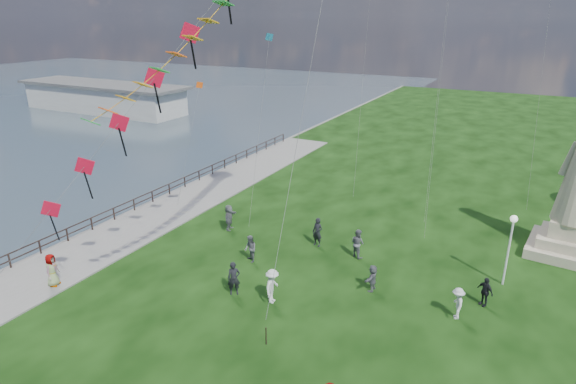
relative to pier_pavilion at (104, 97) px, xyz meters
The scene contains 15 objects.
waterfront 49.44m from the pier_pavilion, 41.92° to the right, with size 200.00×200.00×1.51m.
pier_pavilion is the anchor object (origin of this frame).
lamppost 67.79m from the pier_pavilion, 24.77° to the right, with size 0.38×0.38×4.15m.
person_0 60.78m from the pier_pavilion, 36.48° to the right, with size 0.68×0.45×1.87m, color black.
person_1 57.82m from the pier_pavilion, 34.37° to the right, with size 0.82×0.51×1.69m, color #595960.
person_2 62.40m from the pier_pavilion, 35.08° to the right, with size 1.21×0.63×1.88m, color silver.
person_5 52.86m from the pier_pavilion, 33.73° to the right, with size 1.70×0.73×1.83m, color #595960.
person_6 58.08m from the pier_pavilion, 29.74° to the right, with size 0.70×0.46×1.91m, color black.
person_7 60.66m from the pier_pavilion, 28.62° to the right, with size 0.89×0.55×1.83m, color #595960.
person_8 68.23m from the pier_pavilion, 28.81° to the right, with size 1.07×0.55×1.65m, color silver.
person_9 68.31m from the pier_pavilion, 27.04° to the right, with size 0.93×0.48×1.59m, color black.
person_10 56.44m from the pier_pavilion, 45.32° to the right, with size 0.91×0.56×1.87m, color #595960.
person_11 64.07m from the pier_pavilion, 30.34° to the right, with size 1.39×0.60×1.50m, color #595960.
red_kite_train 58.49m from the pier_pavilion, 40.18° to the right, with size 9.66×9.35×15.85m.
small_kites 59.43m from the pier_pavilion, 19.21° to the right, with size 31.14×17.84×28.02m.
Camera 1 is at (9.79, -12.60, 14.06)m, focal length 30.00 mm.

